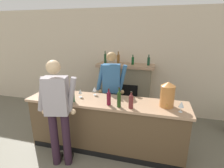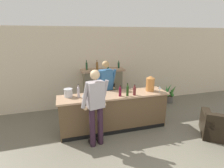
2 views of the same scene
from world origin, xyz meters
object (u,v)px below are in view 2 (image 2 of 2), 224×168
at_px(wine_glass_back_row, 83,96).
at_px(ice_bucket_steel, 68,93).
at_px(wine_bottle_chardonnay_pale, 134,90).
at_px(wine_glass_front_left, 95,92).
at_px(wine_glass_near_bucket, 160,87).
at_px(potted_plant_corner, 170,94).
at_px(armchair_black, 219,127).
at_px(person_bartender, 106,88).
at_px(wine_glass_by_dispenser, 120,88).
at_px(wine_bottle_port_short, 95,94).
at_px(wine_glass_mid_counter, 101,89).
at_px(copper_dispenser, 150,83).
at_px(wine_bottle_cabernet_heavy, 127,90).
at_px(wine_bottle_riesling_slim, 90,94).
at_px(person_customer, 96,105).
at_px(wine_bottle_burgundy_dark, 120,91).
at_px(fireplace_stone, 103,88).
at_px(wine_bottle_rose_blush, 78,92).

bearing_deg(wine_glass_back_row, ice_bucket_steel, 133.51).
distance_m(wine_bottle_chardonnay_pale, wine_glass_front_left, 1.02).
bearing_deg(wine_bottle_chardonnay_pale, wine_glass_near_bucket, 4.30).
relative_size(potted_plant_corner, wine_glass_near_bucket, 4.13).
bearing_deg(armchair_black, person_bartender, 145.07).
bearing_deg(wine_glass_by_dispenser, ice_bucket_steel, 178.98).
xyz_separation_m(wine_bottle_port_short, wine_glass_mid_counter, (0.26, 0.40, -0.01)).
xyz_separation_m(potted_plant_corner, ice_bucket_steel, (-3.73, -1.09, 0.77)).
distance_m(potted_plant_corner, copper_dispenser, 2.15).
relative_size(potted_plant_corner, wine_bottle_chardonnay_pale, 2.54).
bearing_deg(ice_bucket_steel, wine_glass_mid_counter, 4.15).
xyz_separation_m(wine_bottle_cabernet_heavy, wine_glass_mid_counter, (-0.58, 0.42, -0.03)).
xyz_separation_m(wine_bottle_chardonnay_pale, wine_bottle_riesling_slim, (-1.15, 0.05, 0.00)).
distance_m(potted_plant_corner, wine_glass_front_left, 3.40).
relative_size(wine_bottle_chardonnay_pale, wine_bottle_riesling_slim, 1.00).
relative_size(copper_dispenser, wine_glass_near_bucket, 2.44).
xyz_separation_m(wine_bottle_chardonnay_pale, wine_glass_by_dispenser, (-0.27, 0.33, -0.01)).
height_order(person_customer, wine_glass_back_row, person_customer).
relative_size(person_bartender, wine_bottle_port_short, 6.25).
bearing_deg(armchair_black, wine_glass_mid_counter, 153.93).
bearing_deg(armchair_black, wine_bottle_chardonnay_pale, 154.75).
bearing_deg(wine_glass_by_dispenser, wine_glass_near_bucket, -14.53).
relative_size(wine_bottle_cabernet_heavy, wine_glass_front_left, 2.16).
relative_size(person_bartender, wine_bottle_chardonnay_pale, 6.31).
distance_m(wine_glass_by_dispenser, wine_glass_mid_counter, 0.51).
bearing_deg(wine_glass_front_left, wine_glass_mid_counter, 38.86).
bearing_deg(ice_bucket_steel, person_customer, -53.66).
height_order(wine_bottle_burgundy_dark, wine_bottle_riesling_slim, wine_bottle_burgundy_dark).
height_order(wine_bottle_port_short, wine_bottle_cabernet_heavy, wine_bottle_cabernet_heavy).
xyz_separation_m(person_customer, ice_bucket_steel, (-0.55, 0.75, 0.10)).
bearing_deg(ice_bucket_steel, wine_bottle_burgundy_dark, -14.26).
height_order(fireplace_stone, wine_glass_mid_counter, fireplace_stone).
bearing_deg(person_bartender, ice_bucket_steel, -156.56).
xyz_separation_m(wine_bottle_riesling_slim, wine_glass_by_dispenser, (0.88, 0.27, -0.01)).
height_order(wine_bottle_cabernet_heavy, wine_glass_back_row, wine_bottle_cabernet_heavy).
xyz_separation_m(person_bartender, wine_glass_front_left, (-0.45, -0.59, 0.11)).
bearing_deg(wine_glass_front_left, copper_dispenser, -0.67).
distance_m(armchair_black, wine_bottle_rose_blush, 3.64).
relative_size(potted_plant_corner, ice_bucket_steel, 3.26).
bearing_deg(wine_bottle_rose_blush, copper_dispenser, -0.20).
bearing_deg(wine_bottle_rose_blush, potted_plant_corner, 19.31).
relative_size(fireplace_stone, wine_bottle_chardonnay_pale, 5.99).
relative_size(person_bartender, wine_glass_by_dispenser, 10.62).
xyz_separation_m(wine_bottle_port_short, wine_bottle_cabernet_heavy, (0.84, -0.02, 0.02)).
bearing_deg(wine_bottle_riesling_slim, person_customer, -82.49).
distance_m(wine_bottle_port_short, wine_bottle_chardonnay_pale, 1.04).
height_order(potted_plant_corner, person_bartender, person_bartender).
relative_size(wine_bottle_cabernet_heavy, wine_glass_mid_counter, 2.03).
relative_size(fireplace_stone, potted_plant_corner, 2.35).
height_order(wine_bottle_riesling_slim, wine_glass_back_row, wine_bottle_riesling_slim).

